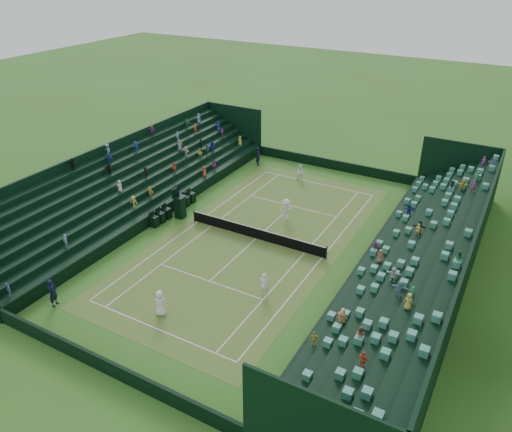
# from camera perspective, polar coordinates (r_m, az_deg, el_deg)

# --- Properties ---
(ground) EXTENTS (160.00, 160.00, 0.00)m
(ground) POSITION_cam_1_polar(r_m,az_deg,el_deg) (38.47, -0.00, -2.63)
(ground) COLOR #376720
(ground) RESTS_ON ground
(court_surface) EXTENTS (12.97, 26.77, 0.01)m
(court_surface) POSITION_cam_1_polar(r_m,az_deg,el_deg) (38.47, -0.00, -2.62)
(court_surface) COLOR #387E2A
(court_surface) RESTS_ON ground
(perimeter_wall_north) EXTENTS (17.17, 0.20, 1.00)m
(perimeter_wall_north) POSITION_cam_1_polar(r_m,az_deg,el_deg) (51.27, 8.77, 5.84)
(perimeter_wall_north) COLOR black
(perimeter_wall_north) RESTS_ON ground
(perimeter_wall_south) EXTENTS (17.17, 0.20, 1.00)m
(perimeter_wall_south) POSITION_cam_1_polar(r_m,az_deg,el_deg) (28.24, -16.66, -16.16)
(perimeter_wall_south) COLOR black
(perimeter_wall_south) RESTS_ON ground
(perimeter_wall_east) EXTENTS (0.20, 31.77, 1.00)m
(perimeter_wall_east) POSITION_cam_1_polar(r_m,az_deg,el_deg) (35.47, 12.09, -5.31)
(perimeter_wall_east) COLOR black
(perimeter_wall_east) RESTS_ON ground
(perimeter_wall_west) EXTENTS (0.20, 31.77, 1.00)m
(perimeter_wall_west) POSITION_cam_1_polar(r_m,az_deg,el_deg) (42.51, -10.02, 0.86)
(perimeter_wall_west) COLOR black
(perimeter_wall_west) RESTS_ON ground
(north_grandstand) EXTENTS (6.60, 32.00, 4.90)m
(north_grandstand) POSITION_cam_1_polar(r_m,az_deg,el_deg) (34.24, 18.91, -5.58)
(north_grandstand) COLOR black
(north_grandstand) RESTS_ON ground
(south_grandstand) EXTENTS (6.60, 32.00, 4.90)m
(south_grandstand) POSITION_cam_1_polar(r_m,az_deg,el_deg) (44.63, -14.35, 3.25)
(south_grandstand) COLOR black
(south_grandstand) RESTS_ON ground
(tennis_net) EXTENTS (11.67, 0.10, 1.06)m
(tennis_net) POSITION_cam_1_polar(r_m,az_deg,el_deg) (38.21, -0.00, -1.95)
(tennis_net) COLOR black
(tennis_net) RESTS_ON ground
(umpire_chair) EXTENTS (0.91, 0.91, 2.86)m
(umpire_chair) POSITION_cam_1_polar(r_m,az_deg,el_deg) (41.46, -8.72, 1.36)
(umpire_chair) COLOR black
(umpire_chair) RESTS_ON ground
(courtside_chairs) EXTENTS (0.59, 5.56, 1.29)m
(courtside_chairs) POSITION_cam_1_polar(r_m,az_deg,el_deg) (42.42, -9.39, 0.84)
(courtside_chairs) COLOR black
(courtside_chairs) RESTS_ON ground
(player_near_west) EXTENTS (1.00, 0.85, 1.73)m
(player_near_west) POSITION_cam_1_polar(r_m,az_deg,el_deg) (31.06, -10.89, -9.76)
(player_near_west) COLOR white
(player_near_west) RESTS_ON ground
(player_near_east) EXTENTS (0.61, 0.41, 1.67)m
(player_near_east) POSITION_cam_1_polar(r_m,az_deg,el_deg) (32.12, 0.95, -7.80)
(player_near_east) COLOR white
(player_near_east) RESTS_ON ground
(player_far_west) EXTENTS (0.95, 0.85, 1.59)m
(player_far_west) POSITION_cam_1_polar(r_m,az_deg,el_deg) (48.20, 5.11, 4.97)
(player_far_west) COLOR white
(player_far_west) RESTS_ON ground
(player_far_east) EXTENTS (1.38, 1.31, 1.88)m
(player_far_east) POSITION_cam_1_polar(r_m,az_deg,el_deg) (40.79, 3.47, 0.73)
(player_far_east) COLOR white
(player_far_east) RESTS_ON ground
(line_judge_north) EXTENTS (0.67, 0.82, 1.94)m
(line_judge_north) POSITION_cam_1_polar(r_m,az_deg,el_deg) (51.51, 0.25, 6.85)
(line_judge_north) COLOR black
(line_judge_north) RESTS_ON ground
(line_judge_south) EXTENTS (0.64, 0.80, 1.91)m
(line_judge_south) POSITION_cam_1_polar(r_m,az_deg,el_deg) (33.64, -22.20, -8.11)
(line_judge_south) COLOR black
(line_judge_south) RESTS_ON ground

